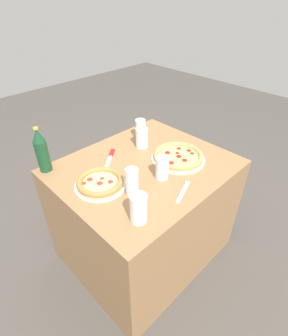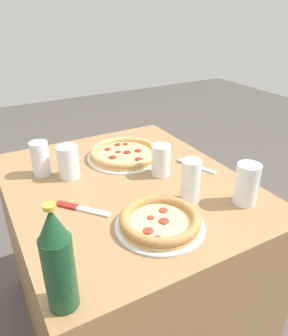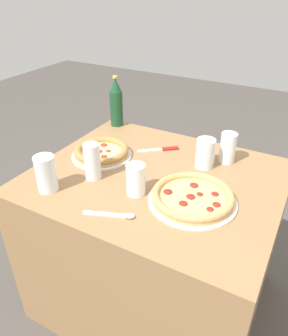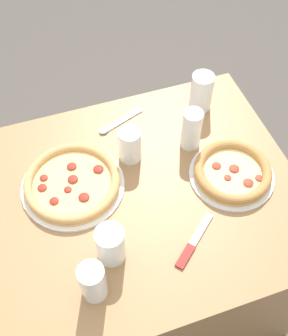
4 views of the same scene
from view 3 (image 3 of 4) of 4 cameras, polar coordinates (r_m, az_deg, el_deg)
name	(u,v)px [view 3 (image 3 of 4)]	position (r m, az deg, el deg)	size (l,w,h in m)	color
ground_plane	(153,295)	(1.88, 1.64, -21.17)	(8.00, 8.00, 0.00)	#4C4742
table	(154,243)	(1.60, 1.84, -12.85)	(1.01, 0.84, 0.75)	#997047
pizza_veggie	(102,152)	(1.52, -7.39, 2.80)	(0.28, 0.28, 0.05)	silver
pizza_margherita	(193,197)	(1.22, 8.46, -5.02)	(0.33, 0.33, 0.04)	white
glass_lemonade	(136,181)	(1.23, -1.44, -2.29)	(0.07, 0.07, 0.13)	white
glass_cola	(46,175)	(1.30, -16.65, -1.15)	(0.08, 0.08, 0.14)	white
glass_water	(228,149)	(1.49, 14.37, 3.21)	(0.07, 0.07, 0.14)	white
glass_red_wine	(205,155)	(1.43, 10.57, 2.32)	(0.08, 0.08, 0.13)	white
glass_mango_juice	(92,162)	(1.33, -8.97, 0.98)	(0.07, 0.07, 0.15)	white
beer_bottle	(116,103)	(1.80, -4.87, 11.30)	(0.07, 0.07, 0.27)	#194728
knife	(160,150)	(1.56, 2.81, 3.23)	(0.17, 0.15, 0.01)	maroon
spoon	(115,215)	(1.15, -5.08, -8.16)	(0.18, 0.09, 0.01)	silver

